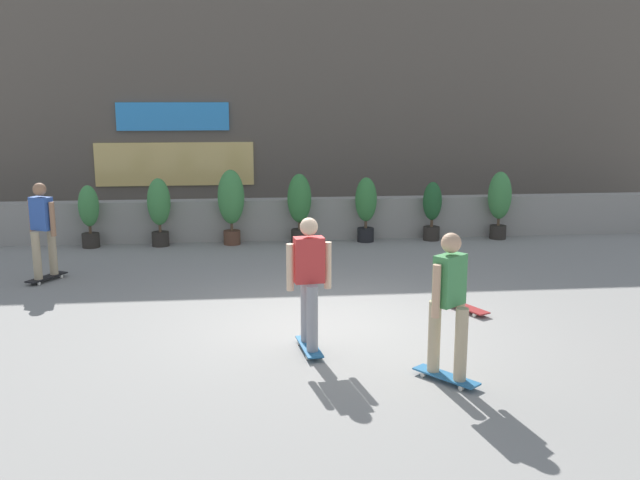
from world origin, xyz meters
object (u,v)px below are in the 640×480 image
object	(u,v)px
potted_plant_0	(89,213)
skateboard_near_camera	(466,307)
potted_plant_6	(500,200)
skater_mid_plaza	(449,301)
potted_plant_5	(432,208)
skater_foreground	(43,227)
potted_plant_4	(366,205)
potted_plant_3	(299,203)
skater_by_wall_right	(309,279)
potted_plant_1	(159,207)
potted_plant_2	(231,201)

from	to	relation	value
potted_plant_0	skateboard_near_camera	distance (m)	8.28
potted_plant_6	skater_mid_plaza	size ratio (longest dim) A/B	0.88
potted_plant_5	skater_foreground	size ratio (longest dim) A/B	0.76
potted_plant_6	potted_plant_4	bearing A→B (deg)	180.00
potted_plant_3	potted_plant_5	bearing A→B (deg)	0.00
potted_plant_0	skater_foreground	distance (m)	2.71
skateboard_near_camera	skater_by_wall_right	bearing A→B (deg)	-150.09
potted_plant_1	potted_plant_6	size ratio (longest dim) A/B	0.96
potted_plant_6	skater_by_wall_right	distance (m)	8.10
potted_plant_2	potted_plant_6	world-z (taller)	potted_plant_2
potted_plant_0	skater_mid_plaza	world-z (taller)	skater_mid_plaza
skater_mid_plaza	skateboard_near_camera	distance (m)	2.84
potted_plant_3	potted_plant_4	xyz separation A→B (m)	(1.44, -0.00, -0.07)
potted_plant_1	potted_plant_5	xyz separation A→B (m)	(5.86, 0.00, -0.12)
potted_plant_2	skater_foreground	world-z (taller)	skater_foreground
potted_plant_0	potted_plant_4	size ratio (longest dim) A/B	0.93
potted_plant_1	skater_mid_plaza	size ratio (longest dim) A/B	0.85
potted_plant_3	potted_plant_6	xyz separation A→B (m)	(4.42, -0.00, -0.00)
potted_plant_3	skater_foreground	world-z (taller)	skater_foreground
potted_plant_2	potted_plant_4	size ratio (longest dim) A/B	1.14
skater_mid_plaza	skateboard_near_camera	bearing A→B (deg)	67.93
potted_plant_2	skater_mid_plaza	bearing A→B (deg)	-71.74
potted_plant_1	potted_plant_2	world-z (taller)	potted_plant_2
potted_plant_0	potted_plant_1	xyz separation A→B (m)	(1.43, -0.00, 0.10)
potted_plant_0	potted_plant_1	size ratio (longest dim) A/B	0.91
skater_mid_plaza	potted_plant_3	bearing A→B (deg)	97.99
skateboard_near_camera	skater_mid_plaza	bearing A→B (deg)	-112.07
potted_plant_1	potted_plant_6	bearing A→B (deg)	-0.00
potted_plant_5	potted_plant_0	bearing A→B (deg)	180.00
skater_foreground	potted_plant_4	bearing A→B (deg)	24.22
potted_plant_1	potted_plant_2	xyz separation A→B (m)	(1.50, -0.00, 0.11)
potted_plant_2	skater_by_wall_right	xyz separation A→B (m)	(1.08, -6.54, 0.00)
potted_plant_1	skater_mid_plaza	xyz separation A→B (m)	(4.02, -7.63, 0.11)
potted_plant_3	skater_by_wall_right	bearing A→B (deg)	-93.19
skateboard_near_camera	potted_plant_2	bearing A→B (deg)	124.55
potted_plant_2	potted_plant_3	world-z (taller)	potted_plant_2
skater_mid_plaza	skater_foreground	xyz separation A→B (m)	(-5.63, 4.93, 0.00)
potted_plant_0	potted_plant_6	size ratio (longest dim) A/B	0.88
potted_plant_1	skater_mid_plaza	world-z (taller)	skater_mid_plaza
skateboard_near_camera	skater_foreground	bearing A→B (deg)	159.93
potted_plant_1	skater_foreground	size ratio (longest dim) A/B	0.85
skater_foreground	potted_plant_3	bearing A→B (deg)	30.62
skater_by_wall_right	skateboard_near_camera	size ratio (longest dim) A/B	2.10
skater_foreground	skater_by_wall_right	xyz separation A→B (m)	(4.20, -3.84, 0.00)
potted_plant_0	potted_plant_6	world-z (taller)	potted_plant_6
potted_plant_4	skater_by_wall_right	world-z (taller)	skater_by_wall_right
potted_plant_0	potted_plant_4	bearing A→B (deg)	-0.00
potted_plant_4	skateboard_near_camera	world-z (taller)	potted_plant_4
potted_plant_2	skater_mid_plaza	distance (m)	8.04
potted_plant_2	potted_plant_6	xyz separation A→B (m)	(5.86, 0.00, -0.07)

